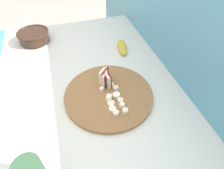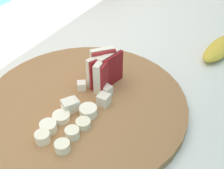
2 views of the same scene
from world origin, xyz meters
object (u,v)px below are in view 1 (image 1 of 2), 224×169
Objects in this scene: banana_slice_rows at (116,104)px; ceramic_bowl at (34,36)px; banana_peel at (122,47)px; apple_dice_pile at (110,93)px; cutting_board at (109,95)px; apple_wedge_fan at (106,78)px.

ceramic_bowl reaches higher than banana_slice_rows.
apple_dice_pile is at bearing -26.88° from banana_peel.
cutting_board is 0.02m from apple_dice_pile.
cutting_board is 0.07m from apple_wedge_fan.
banana_slice_rows is at bearing 26.84° from ceramic_bowl.
banana_peel is at bearing 151.99° from cutting_board.
apple_wedge_fan is 0.13m from banana_slice_rows.
apple_wedge_fan is 0.07m from apple_dice_pile.
ceramic_bowl is at bearing -151.08° from apple_dice_pile.
cutting_board is at bearing -4.79° from apple_wedge_fan.
apple_dice_pile is at bearing -173.84° from banana_slice_rows.
apple_wedge_fan is 0.29m from banana_peel.
banana_slice_rows is 0.65m from ceramic_bowl.
apple_wedge_fan is at bearing 32.40° from ceramic_bowl.
ceramic_bowl is (-0.51, -0.28, 0.03)m from cutting_board.
apple_wedge_fan is 0.66× the size of banana_slice_rows.
apple_dice_pile is at bearing 28.92° from ceramic_bowl.
ceramic_bowl is at bearing -151.24° from cutting_board.
ceramic_bowl is at bearing -115.21° from banana_peel.
apple_wedge_fan reaches higher than banana_slice_rows.
apple_wedge_fan is at bearing -177.19° from banana_slice_rows.
banana_peel is (-0.31, 0.16, -0.01)m from apple_dice_pile.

